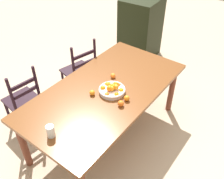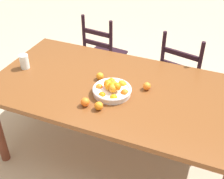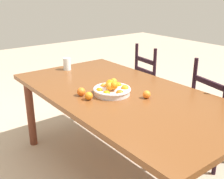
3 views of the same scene
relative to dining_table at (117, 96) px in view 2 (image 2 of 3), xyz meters
The scene contains 10 objects.
ground_plane 0.68m from the dining_table, ahead, with size 12.00×12.00×0.00m, color tan.
dining_table is the anchor object (origin of this frame).
chair_near_window 0.92m from the dining_table, 63.57° to the left, with size 0.50×0.50×0.97m.
chair_by_cabinet 1.07m from the dining_table, 119.98° to the left, with size 0.42×0.42×0.96m.
fruit_bowl 0.16m from the dining_table, 93.47° to the right, with size 0.30×0.30×0.12m.
orange_loose_0 0.21m from the dining_table, 163.20° to the left, with size 0.06×0.06×0.06m, color orange.
orange_loose_1 0.33m from the dining_table, 94.05° to the right, with size 0.06×0.06×0.06m, color orange.
orange_loose_2 0.35m from the dining_table, 113.05° to the right, with size 0.07×0.07×0.07m, color orange.
orange_loose_3 0.26m from the dining_table, 15.41° to the left, with size 0.06×0.06×0.06m, color orange.
drinking_glass 0.86m from the dining_table, behind, with size 0.08×0.08×0.12m, color silver.
Camera 2 is at (0.71, -1.82, 2.13)m, focal length 48.50 mm.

